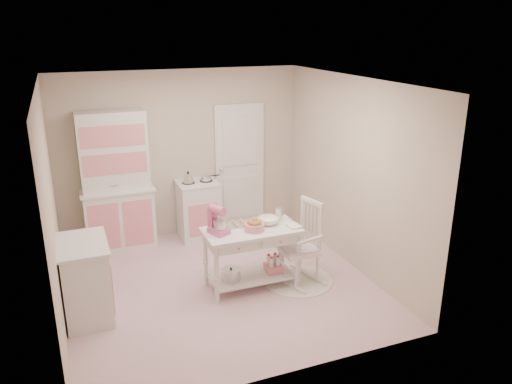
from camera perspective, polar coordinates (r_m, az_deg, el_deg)
room_shell at (r=6.01m, az=-4.47°, el=3.37°), size 3.84×3.84×2.62m
door at (r=8.17m, az=-1.88°, el=2.96°), size 0.82×0.05×2.04m
hutch at (r=7.56m, az=-15.67°, el=1.12°), size 1.06×0.50×2.08m
stove at (r=7.89m, az=-6.60°, el=-2.02°), size 0.62×0.57×0.92m
base_cabinet at (r=6.08m, az=-18.84°, el=-9.46°), size 0.54×0.84×0.92m
lace_rug at (r=6.73m, az=4.80°, el=-10.00°), size 0.92×0.92×0.01m
rocking_chair at (r=6.49m, az=4.93°, el=-5.77°), size 0.65×0.82×1.10m
work_table at (r=6.40m, az=-0.50°, el=-7.56°), size 1.20×0.60×0.80m
stand_mixer at (r=6.06m, az=-4.30°, el=-3.26°), size 0.30×0.34×0.34m
cookie_tray at (r=6.34m, az=-2.37°, el=-3.79°), size 0.34×0.24×0.02m
bread_basket at (r=6.18m, az=-0.17°, el=-4.01°), size 0.25×0.25×0.09m
mixing_bowl at (r=6.37m, az=1.42°, el=-3.31°), size 0.27×0.27×0.09m
metal_pitcher at (r=6.49m, az=2.61°, el=-2.50°), size 0.10×0.10×0.17m
recipe_book at (r=6.29m, az=3.72°, el=-3.98°), size 0.17×0.22×0.02m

